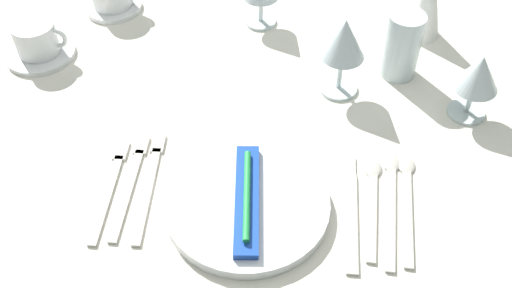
# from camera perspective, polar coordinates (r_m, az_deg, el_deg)

# --- Properties ---
(dining_table) EXTENTS (1.80, 1.11, 0.74)m
(dining_table) POSITION_cam_1_polar(r_m,az_deg,el_deg) (1.18, 0.59, 0.84)
(dining_table) COLOR silver
(dining_table) RESTS_ON ground
(dinner_plate) EXTENTS (0.25, 0.25, 0.02)m
(dinner_plate) POSITION_cam_1_polar(r_m,az_deg,el_deg) (0.95, -0.78, -5.67)
(dinner_plate) COLOR white
(dinner_plate) RESTS_ON dining_table
(toothbrush_package) EXTENTS (0.06, 0.21, 0.02)m
(toothbrush_package) POSITION_cam_1_polar(r_m,az_deg,el_deg) (0.94, -0.79, -5.04)
(toothbrush_package) COLOR blue
(toothbrush_package) RESTS_ON dinner_plate
(fork_outer) EXTENTS (0.03, 0.23, 0.00)m
(fork_outer) POSITION_cam_1_polar(r_m,az_deg,el_deg) (1.00, -9.78, -3.43)
(fork_outer) COLOR beige
(fork_outer) RESTS_ON dining_table
(fork_inner) EXTENTS (0.02, 0.22, 0.00)m
(fork_inner) POSITION_cam_1_polar(r_m,az_deg,el_deg) (1.01, -11.49, -3.38)
(fork_inner) COLOR beige
(fork_inner) RESTS_ON dining_table
(fork_salad) EXTENTS (0.02, 0.21, 0.00)m
(fork_salad) POSITION_cam_1_polar(r_m,az_deg,el_deg) (1.01, -13.29, -3.76)
(fork_salad) COLOR beige
(fork_salad) RESTS_ON dining_table
(dinner_knife) EXTENTS (0.02, 0.23, 0.00)m
(dinner_knife) POSITION_cam_1_polar(r_m,az_deg,el_deg) (0.96, 8.81, -6.41)
(dinner_knife) COLOR beige
(dinner_knife) RESTS_ON dining_table
(spoon_soup) EXTENTS (0.03, 0.20, 0.01)m
(spoon_soup) POSITION_cam_1_polar(r_m,az_deg,el_deg) (0.99, 10.71, -4.64)
(spoon_soup) COLOR beige
(spoon_soup) RESTS_ON dining_table
(spoon_dessert) EXTENTS (0.03, 0.23, 0.01)m
(spoon_dessert) POSITION_cam_1_polar(r_m,az_deg,el_deg) (0.99, 12.37, -4.61)
(spoon_dessert) COLOR beige
(spoon_dessert) RESTS_ON dining_table
(spoon_tea) EXTENTS (0.03, 0.22, 0.01)m
(spoon_tea) POSITION_cam_1_polar(r_m,az_deg,el_deg) (1.00, 13.79, -4.59)
(spoon_tea) COLOR beige
(spoon_tea) RESTS_ON dining_table
(saucer_left) EXTENTS (0.12, 0.12, 0.01)m
(saucer_left) POSITION_cam_1_polar(r_m,az_deg,el_deg) (1.39, -13.03, 12.27)
(saucer_left) COLOR white
(saucer_left) RESTS_ON dining_table
(saucer_right) EXTENTS (0.13, 0.13, 0.01)m
(saucer_right) POSITION_cam_1_polar(r_m,az_deg,el_deg) (1.29, -19.29, 7.92)
(saucer_right) COLOR white
(saucer_right) RESTS_ON dining_table
(coffee_cup_right) EXTENTS (0.10, 0.08, 0.06)m
(coffee_cup_right) POSITION_cam_1_polar(r_m,az_deg,el_deg) (1.27, -19.62, 9.19)
(coffee_cup_right) COLOR white
(coffee_cup_right) RESTS_ON saucer_right
(wine_glass_centre) EXTENTS (0.08, 0.08, 0.15)m
(wine_glass_centre) POSITION_cam_1_polar(r_m,az_deg,el_deg) (1.09, 8.12, 9.32)
(wine_glass_centre) COLOR silver
(wine_glass_centre) RESTS_ON dining_table
(wine_glass_right) EXTENTS (0.08, 0.08, 0.13)m
(wine_glass_right) POSITION_cam_1_polar(r_m,az_deg,el_deg) (1.11, 19.85, 6.00)
(wine_glass_right) COLOR silver
(wine_glass_right) RESTS_ON dining_table
(drink_tumbler) EXTENTS (0.07, 0.07, 0.13)m
(drink_tumbler) POSITION_cam_1_polar(r_m,az_deg,el_deg) (1.18, 13.34, 8.86)
(drink_tumbler) COLOR silver
(drink_tumbler) RESTS_ON dining_table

